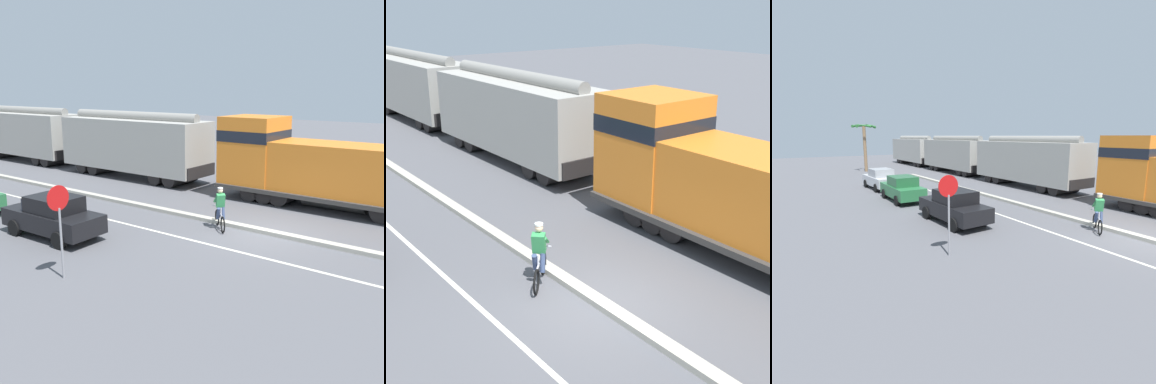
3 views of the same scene
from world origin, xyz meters
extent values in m
plane|color=#56565B|center=(0.00, 0.00, 0.00)|extent=(120.00, 120.00, 0.00)
cube|color=#B2AD9E|center=(0.00, 6.00, 0.08)|extent=(0.36, 36.00, 0.16)
cube|color=silver|center=(-2.40, 6.00, 0.00)|extent=(0.14, 36.00, 0.01)
cube|color=orange|center=(5.17, -1.61, 1.90)|extent=(2.70, 9.86, 2.40)
cube|color=orange|center=(5.17, 3.39, 2.45)|extent=(2.80, 2.80, 3.50)
cube|color=black|center=(5.17, 3.39, 3.24)|extent=(2.83, 2.83, 0.56)
cube|color=#383533|center=(5.17, -1.01, 0.70)|extent=(3.10, 11.60, 0.20)
cylinder|color=#4C4947|center=(5.17, -1.01, 0.55)|extent=(1.10, 3.00, 1.10)
cylinder|color=black|center=(5.17, 2.98, 0.50)|extent=(2.40, 1.00, 1.00)
cylinder|color=black|center=(5.17, 2.18, 0.50)|extent=(2.40, 1.00, 1.00)
cylinder|color=black|center=(5.17, 1.38, 0.50)|extent=(2.40, 1.00, 1.00)
cube|color=#A29F97|center=(5.17, 11.99, 2.15)|extent=(2.90, 10.40, 3.10)
cylinder|color=gray|center=(5.17, 11.99, 3.88)|extent=(0.60, 9.88, 0.60)
cube|color=black|center=(5.17, 17.24, 0.95)|extent=(2.61, 0.10, 0.70)
cube|color=black|center=(5.17, 6.74, 0.95)|extent=(2.61, 0.10, 0.70)
cylinder|color=black|center=(5.17, 15.77, 0.45)|extent=(2.46, 0.90, 0.90)
cylinder|color=black|center=(5.17, 14.67, 0.45)|extent=(2.46, 0.90, 0.90)
cylinder|color=black|center=(5.17, 9.32, 0.45)|extent=(2.46, 0.90, 0.90)
cylinder|color=black|center=(5.17, 8.22, 0.45)|extent=(2.46, 0.90, 0.90)
cube|color=#9E9C94|center=(5.17, 23.59, 2.15)|extent=(2.90, 10.40, 3.10)
cylinder|color=gray|center=(5.17, 23.59, 3.88)|extent=(0.60, 9.88, 0.60)
cube|color=black|center=(5.17, 18.34, 0.95)|extent=(2.61, 0.10, 0.70)
cylinder|color=black|center=(5.17, 27.37, 0.45)|extent=(2.46, 0.90, 0.90)
cylinder|color=black|center=(5.17, 26.27, 0.45)|extent=(2.46, 0.90, 0.90)
cylinder|color=black|center=(5.17, 20.92, 0.45)|extent=(2.46, 0.90, 0.90)
cylinder|color=black|center=(5.17, 19.82, 0.45)|extent=(2.46, 0.90, 0.90)
cube|color=black|center=(-5.22, 6.36, 0.67)|extent=(1.82, 4.25, 0.70)
cube|color=black|center=(-5.21, 6.21, 1.32)|extent=(1.56, 1.94, 0.60)
cube|color=#1E232D|center=(-5.24, 7.21, 1.27)|extent=(1.43, 0.16, 0.51)
cylinder|color=black|center=(-6.06, 7.64, 0.32)|extent=(0.24, 0.65, 0.64)
cylinder|color=black|center=(-4.45, 7.69, 0.32)|extent=(0.24, 0.65, 0.64)
cylinder|color=black|center=(-5.98, 5.04, 0.32)|extent=(0.24, 0.65, 0.64)
cylinder|color=black|center=(-4.37, 5.08, 0.32)|extent=(0.24, 0.65, 0.64)
torus|color=black|center=(-0.19, 2.10, 0.33)|extent=(0.50, 0.52, 0.66)
torus|color=black|center=(-0.93, 1.35, 0.33)|extent=(0.50, 0.52, 0.66)
cylinder|color=silver|center=(-0.56, 1.72, 0.63)|extent=(0.58, 0.60, 0.05)
cylinder|color=silver|center=(-0.49, 1.79, 0.45)|extent=(0.37, 0.38, 0.36)
cylinder|color=silver|center=(-0.71, 1.56, 0.78)|extent=(0.04, 0.04, 0.30)
cylinder|color=silver|center=(-0.25, 2.04, 0.88)|extent=(0.37, 0.36, 0.04)
cylinder|color=#38476B|center=(-0.71, 1.71, 0.68)|extent=(0.31, 0.31, 0.52)
cylinder|color=#38476B|center=(-0.57, 1.57, 0.68)|extent=(0.28, 0.29, 0.52)
cube|color=#338C4C|center=(-0.59, 1.69, 1.20)|extent=(0.47, 0.47, 0.57)
sphere|color=beige|center=(-0.55, 1.74, 1.59)|extent=(0.22, 0.22, 0.22)
cylinder|color=white|center=(-0.55, 1.74, 1.69)|extent=(0.22, 0.22, 0.05)
cylinder|color=#338C4C|center=(-0.57, 1.94, 1.20)|extent=(0.39, 0.39, 0.36)
cylinder|color=#338C4C|center=(-0.34, 1.72, 1.20)|extent=(0.39, 0.39, 0.36)
cylinder|color=gray|center=(-7.48, 2.84, 1.10)|extent=(0.07, 0.07, 2.20)
cylinder|color=red|center=(-7.48, 2.86, 2.50)|extent=(0.76, 0.03, 0.76)
cylinder|color=white|center=(-7.48, 2.87, 2.50)|extent=(0.48, 0.01, 0.48)
camera|label=1|loc=(-15.32, -7.85, 5.66)|focal=42.00mm
camera|label=2|loc=(-7.42, -8.72, 7.04)|focal=50.00mm
camera|label=3|loc=(-12.41, -5.87, 4.18)|focal=28.00mm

